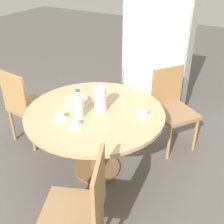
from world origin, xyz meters
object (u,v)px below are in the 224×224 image
Objects in this scene: bookshelf at (157,47)px; chair_a at (27,105)px; chair_c at (172,107)px; cake_main at (76,101)px; cup_a at (75,124)px; cup_b at (60,117)px; chair_b at (81,209)px; coffee_pot at (100,98)px; water_bottle at (79,106)px; cup_c at (144,114)px.

chair_a is at bearing 59.62° from bookshelf.
chair_a is 1.00× the size of chair_c.
cup_a is (0.24, -0.34, -0.01)m from cake_main.
chair_c reaches higher than cup_b.
chair_b reaches higher than cup_b.
cup_b is at bearing -81.06° from cake_main.
chair_c is 1.26m from cup_a.
cup_a is (0.04, -1.91, -0.15)m from bookshelf.
coffee_pot reaches higher than chair_b.
water_bottle is at bearing 44.98° from cup_b.
chair_b is at bearing -147.32° from chair_c.
chair_a is at bearing 158.00° from cup_b.
cake_main is at bearing 124.62° from cup_a.
cake_main is (-0.27, -0.01, -0.10)m from coffee_pot.
cup_a is at bearing -10.54° from cup_b.
coffee_pot is at bearing 84.21° from cup_a.
chair_b is at bearing -51.88° from cup_a.
cake_main is 1.96× the size of cup_a.
water_bottle reaches higher than chair_c.
chair_c is (0.06, 1.68, 0.00)m from chair_b.
chair_b is at bearing -53.19° from cake_main.
coffee_pot reaches higher than chair_a.
chair_a is 0.87m from cup_b.
coffee_pot is (0.08, -1.56, -0.05)m from bookshelf.
chair_c is at bearing 60.18° from water_bottle.
bookshelf is at bearing 89.22° from water_bottle.
chair_b is 0.92m from water_bottle.
chair_c is at bearing 85.36° from cup_c.
chair_a is 1.65m from chair_c.
cake_main is at bearing 131.89° from water_bottle.
coffee_pot reaches higher than water_bottle.
cup_b is (-0.12, -0.12, -0.08)m from water_bottle.
chair_b is 1.14m from cake_main.
cup_a is 0.19m from cup_b.
bookshelf is 6.45× the size of water_bottle.
cake_main is at bearing -170.92° from cup_c.
cup_b is at bearing 164.08° from chair_a.
water_bottle is at bearing -174.99° from chair_c.
chair_a is 0.77m from cake_main.
chair_b is at bearing 100.92° from bookshelf.
coffee_pot is at bearing 62.54° from water_bottle.
cake_main is at bearing 98.94° from cup_b.
coffee_pot is 0.29m from cake_main.
chair_b is at bearing -54.67° from water_bottle.
bookshelf is at bearing 91.32° from cup_a.
cake_main is at bearing 172.20° from chair_c.
chair_b is 0.74m from cup_a.
cup_c is at bearing 30.25° from water_bottle.
coffee_pot is (-0.46, -0.78, 0.35)m from chair_c.
coffee_pot is (-0.39, 0.90, 0.35)m from chair_b.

